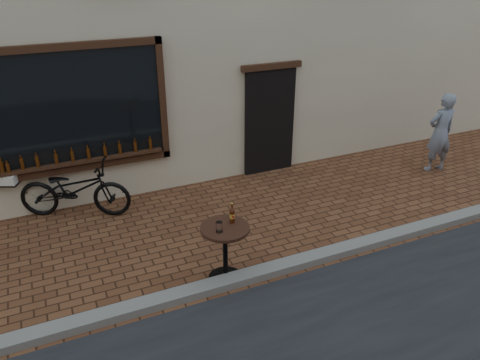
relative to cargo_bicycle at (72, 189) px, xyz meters
name	(u,v)px	position (x,y,z in m)	size (l,w,h in m)	color
ground	(260,286)	(2.15, -3.16, -0.52)	(90.00, 90.00, 0.00)	#512C1A
kerb	(254,275)	(2.15, -2.96, -0.46)	(90.00, 0.25, 0.12)	slate
cargo_bicycle	(72,189)	(0.00, 0.00, 0.00)	(2.31, 1.48, 1.10)	black
bistro_table	(225,242)	(1.77, -2.80, 0.11)	(0.69, 0.69, 1.18)	black
pedestrian	(440,133)	(7.36, -1.14, 0.33)	(0.62, 0.41, 1.71)	slate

